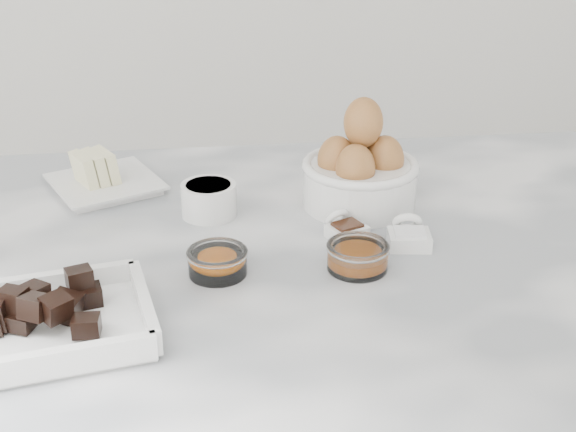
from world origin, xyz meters
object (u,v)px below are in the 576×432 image
object	(u,v)px
egg_bowl	(360,171)
vanilla_spoon	(344,228)
butter_plate	(103,177)
sugar_ramekin	(209,198)
honey_bowl	(358,256)
zest_bowl	(217,261)
chocolate_dish	(45,319)
salt_spoon	(409,235)

from	to	relation	value
egg_bowl	vanilla_spoon	distance (m)	0.11
butter_plate	vanilla_spoon	world-z (taller)	butter_plate
sugar_ramekin	honey_bowl	size ratio (longest dim) A/B	0.99
sugar_ramekin	honey_bowl	xyz separation A→B (m)	(0.17, -0.17, -0.01)
zest_bowl	vanilla_spoon	distance (m)	0.19
egg_bowl	vanilla_spoon	xyz separation A→B (m)	(-0.04, -0.10, -0.04)
egg_bowl	chocolate_dish	bearing A→B (deg)	-143.37
butter_plate	honey_bowl	size ratio (longest dim) A/B	2.48
chocolate_dish	vanilla_spoon	size ratio (longest dim) A/B	3.56
chocolate_dish	honey_bowl	size ratio (longest dim) A/B	3.17
honey_bowl	sugar_ramekin	bearing A→B (deg)	134.57
chocolate_dish	egg_bowl	world-z (taller)	egg_bowl
chocolate_dish	zest_bowl	size ratio (longest dim) A/B	3.31
sugar_ramekin	honey_bowl	bearing A→B (deg)	-45.43
sugar_ramekin	salt_spoon	size ratio (longest dim) A/B	1.10
chocolate_dish	salt_spoon	size ratio (longest dim) A/B	3.53
butter_plate	zest_bowl	xyz separation A→B (m)	(0.16, -0.27, -0.00)
butter_plate	zest_bowl	world-z (taller)	butter_plate
zest_bowl	chocolate_dish	bearing A→B (deg)	-147.87
honey_bowl	butter_plate	bearing A→B (deg)	138.88
sugar_ramekin	vanilla_spoon	distance (m)	0.19
egg_bowl	salt_spoon	world-z (taller)	egg_bowl
chocolate_dish	vanilla_spoon	world-z (taller)	chocolate_dish
egg_bowl	zest_bowl	xyz separation A→B (m)	(-0.21, -0.17, -0.03)
sugar_ramekin	zest_bowl	xyz separation A→B (m)	(0.00, -0.17, -0.01)
butter_plate	honey_bowl	bearing A→B (deg)	-41.12
sugar_ramekin	butter_plate	bearing A→B (deg)	144.57
salt_spoon	chocolate_dish	bearing A→B (deg)	-159.30
sugar_ramekin	salt_spoon	distance (m)	0.28
vanilla_spoon	chocolate_dish	bearing A→B (deg)	-151.03
butter_plate	egg_bowl	bearing A→B (deg)	-15.37
salt_spoon	sugar_ramekin	bearing A→B (deg)	154.37
honey_bowl	zest_bowl	xyz separation A→B (m)	(-0.17, 0.01, 0.00)
honey_bowl	egg_bowl	bearing A→B (deg)	77.87
honey_bowl	zest_bowl	size ratio (longest dim) A/B	1.04
butter_plate	egg_bowl	world-z (taller)	egg_bowl
butter_plate	chocolate_dish	bearing A→B (deg)	-93.85
sugar_ramekin	egg_bowl	bearing A→B (deg)	2.19
chocolate_dish	sugar_ramekin	xyz separation A→B (m)	(0.18, 0.28, 0.00)
butter_plate	egg_bowl	size ratio (longest dim) A/B	1.17
chocolate_dish	sugar_ramekin	world-z (taller)	chocolate_dish
honey_bowl	zest_bowl	world-z (taller)	honey_bowl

